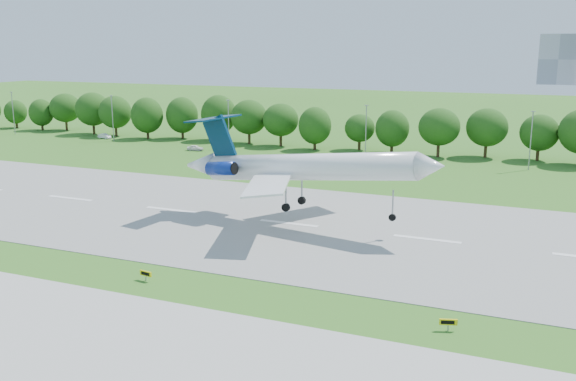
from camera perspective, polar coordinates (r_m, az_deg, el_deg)
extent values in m
plane|color=#31651A|center=(83.34, -19.75, -5.67)|extent=(600.00, 600.00, 0.00)
cube|color=gray|center=(102.21, -10.33, -1.72)|extent=(400.00, 45.00, 0.08)
cylinder|color=#382314|center=(216.43, -23.10, 5.58)|extent=(0.70, 0.70, 3.60)
sphere|color=#183C0F|center=(215.99, -23.20, 6.73)|extent=(8.40, 8.40, 8.40)
cylinder|color=#382314|center=(189.92, -14.59, 5.31)|extent=(0.70, 0.70, 3.60)
sphere|color=#183C0F|center=(189.43, -14.67, 6.63)|extent=(8.40, 8.40, 8.40)
cylinder|color=#382314|center=(168.82, -3.67, 4.80)|extent=(0.70, 0.70, 3.60)
sphere|color=#183C0F|center=(168.26, -3.69, 6.28)|extent=(8.40, 8.40, 8.40)
cylinder|color=#382314|center=(155.34, 9.69, 3.94)|extent=(0.70, 0.70, 3.60)
sphere|color=#183C0F|center=(154.73, 9.75, 5.55)|extent=(8.40, 8.40, 8.40)
cylinder|color=gray|center=(201.93, -23.23, 6.32)|extent=(0.24, 0.24, 12.00)
cube|color=gray|center=(201.44, -23.39, 8.04)|extent=(0.90, 0.25, 0.18)
cylinder|color=gray|center=(178.54, -15.33, 6.17)|extent=(0.24, 0.24, 12.00)
cube|color=gray|center=(177.98, -15.44, 8.12)|extent=(0.90, 0.25, 0.18)
cylinder|color=gray|center=(159.46, -5.30, 5.82)|extent=(0.24, 0.24, 12.00)
cube|color=gray|center=(158.84, -5.35, 8.00)|extent=(0.90, 0.25, 0.18)
cylinder|color=gray|center=(146.39, 6.94, 5.15)|extent=(0.24, 0.24, 12.00)
cube|color=gray|center=(145.71, 7.00, 7.53)|extent=(0.90, 0.25, 0.18)
cylinder|color=gray|center=(141.00, 20.77, 4.12)|extent=(0.24, 0.24, 12.00)
cube|color=gray|center=(140.29, 20.97, 6.58)|extent=(0.90, 0.25, 0.18)
cube|color=#B2B2B7|center=(462.68, 22.91, 10.71)|extent=(24.00, 24.00, 32.00)
cylinder|color=white|center=(90.08, 1.73, 2.10)|extent=(32.49, 7.57, 6.93)
cone|color=white|center=(83.07, 12.61, 2.13)|extent=(4.20, 4.16, 4.06)
cone|color=white|center=(100.26, -7.71, 2.26)|extent=(5.89, 4.37, 4.24)
cube|color=white|center=(84.89, -1.80, 0.57)|extent=(9.40, 14.87, 0.80)
cube|color=white|center=(97.71, 2.79, 2.19)|extent=(11.87, 14.62, 0.80)
cube|color=#05273F|center=(97.40, -6.08, 4.60)|extent=(5.93, 1.24, 7.33)
cube|color=#05273F|center=(97.65, -6.63, 6.38)|extent=(4.62, 10.49, 0.58)
cylinder|color=navy|center=(94.59, -5.95, 1.96)|extent=(4.88, 2.57, 2.47)
cylinder|color=navy|center=(99.08, -4.08, 2.50)|extent=(4.88, 2.57, 2.47)
cylinder|color=gray|center=(85.76, 9.30, -1.17)|extent=(0.21, 0.21, 3.74)
cylinder|color=black|center=(86.23, 9.25, -2.38)|extent=(0.99, 0.43, 0.96)
cylinder|color=gray|center=(89.85, -0.20, -0.36)|extent=(0.26, 0.26, 3.74)
cylinder|color=black|center=(90.30, -0.19, -1.51)|extent=(1.22, 0.62, 1.18)
cylinder|color=gray|center=(93.85, 1.23, 0.21)|extent=(0.26, 0.26, 3.74)
cylinder|color=black|center=(94.28, 1.23, -0.90)|extent=(1.22, 0.62, 1.18)
cube|color=gray|center=(72.84, -12.52, -7.58)|extent=(0.11, 0.11, 0.70)
cube|color=yellow|center=(72.67, -12.54, -7.21)|extent=(1.61, 0.43, 0.55)
cube|color=black|center=(72.60, -12.60, -7.23)|extent=(1.19, 0.21, 0.35)
cube|color=gray|center=(61.21, 14.04, -11.71)|extent=(0.13, 0.13, 0.71)
cube|color=yellow|center=(61.00, 14.06, -11.27)|extent=(1.60, 0.67, 0.56)
cube|color=black|center=(60.90, 14.08, -11.32)|extent=(1.17, 0.39, 0.36)
imported|color=white|center=(184.78, -16.00, 4.67)|extent=(4.26, 2.21, 1.34)
imported|color=white|center=(158.81, -8.25, 3.77)|extent=(4.25, 2.52, 1.36)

